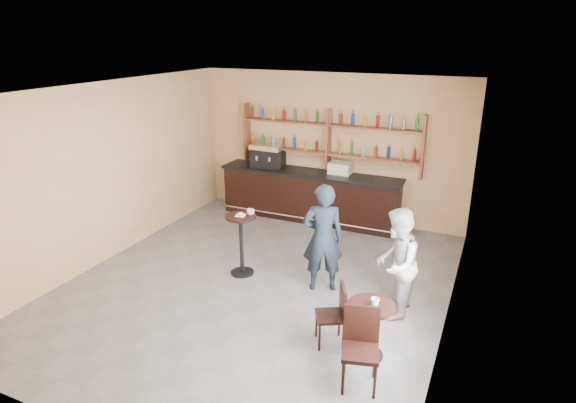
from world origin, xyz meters
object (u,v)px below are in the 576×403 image
at_px(pedestal_table, 241,245).
at_px(chair_south, 360,351).
at_px(bar_counter, 309,196).
at_px(cafe_table, 369,331).
at_px(pastry_case, 340,169).
at_px(chair_west, 330,315).
at_px(patron_second, 396,264).
at_px(espresso_machine, 268,156).
at_px(man_main, 323,238).

xyz_separation_m(pedestal_table, chair_south, (2.66, -1.91, -0.05)).
bearing_deg(bar_counter, cafe_table, -59.17).
distance_m(cafe_table, chair_south, 0.61).
bearing_deg(pastry_case, chair_west, -73.65).
height_order(pedestal_table, patron_second, patron_second).
relative_size(espresso_machine, patron_second, 0.43).
distance_m(espresso_machine, pedestal_table, 3.14).
xyz_separation_m(pastry_case, man_main, (0.65, -2.80, -0.34)).
distance_m(espresso_machine, cafe_table, 5.58).
xyz_separation_m(man_main, chair_west, (0.62, -1.35, -0.47)).
height_order(espresso_machine, man_main, man_main).
height_order(pastry_case, chair_west, pastry_case).
distance_m(cafe_table, patron_second, 1.21).
bearing_deg(espresso_machine, patron_second, -49.79).
xyz_separation_m(pedestal_table, cafe_table, (2.61, -1.31, -0.16)).
relative_size(pedestal_table, patron_second, 0.65).
xyz_separation_m(pedestal_table, chair_west, (2.06, -1.26, -0.11)).
xyz_separation_m(chair_west, chair_south, (0.60, -0.65, 0.06)).
relative_size(espresso_machine, man_main, 0.40).
bearing_deg(chair_south, chair_west, 117.88).
distance_m(pastry_case, pedestal_table, 3.08).
xyz_separation_m(chair_south, patron_second, (0.02, 1.72, 0.34)).
xyz_separation_m(espresso_machine, pastry_case, (1.72, 0.00, -0.11)).
xyz_separation_m(man_main, patron_second, (1.24, -0.29, -0.06)).
relative_size(pastry_case, chair_south, 0.49).
height_order(man_main, chair_south, man_main).
distance_m(bar_counter, cafe_table, 4.90).
xyz_separation_m(cafe_table, chair_west, (-0.55, 0.05, 0.05)).
bearing_deg(pastry_case, man_main, -77.55).
relative_size(espresso_machine, cafe_table, 0.95).
bearing_deg(cafe_table, bar_counter, 120.83).
relative_size(pedestal_table, chair_south, 1.10).
relative_size(bar_counter, espresso_machine, 5.63).
xyz_separation_m(bar_counter, chair_south, (2.56, -4.81, -0.06)).
relative_size(man_main, cafe_table, 2.37).
xyz_separation_m(espresso_machine, cafe_table, (3.53, -4.21, -0.98)).
height_order(chair_west, chair_south, chair_south).
distance_m(man_main, patron_second, 1.27).
bearing_deg(patron_second, pedestal_table, -94.14).
distance_m(pedestal_table, chair_south, 3.28).
xyz_separation_m(pastry_case, pedestal_table, (-0.80, -2.89, -0.70)).
bearing_deg(cafe_table, pedestal_table, 153.28).
distance_m(pedestal_table, cafe_table, 2.93).
bearing_deg(chair_west, man_main, 176.18).
relative_size(espresso_machine, pastry_case, 1.50).
distance_m(pedestal_table, man_main, 1.49).
bearing_deg(man_main, espresso_machine, -73.75).
xyz_separation_m(bar_counter, espresso_machine, (-1.02, 0.00, 0.81)).
height_order(pastry_case, patron_second, patron_second).
relative_size(pedestal_table, chair_west, 1.26).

